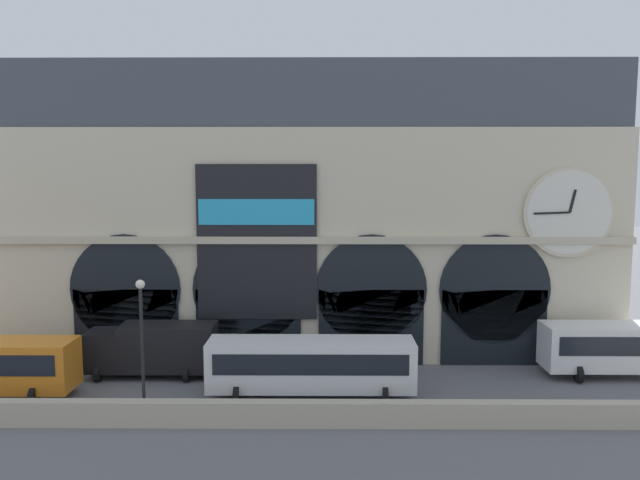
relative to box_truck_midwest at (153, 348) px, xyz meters
The scene contains 7 objects.
ground_plane 9.67m from the box_truck_midwest, 16.31° to the right, with size 200.00×200.00×0.00m, color slate.
quay_parapet_wall 11.70m from the box_truck_midwest, 38.29° to the right, with size 90.00×0.70×1.22m, color #B2A891.
station_building 12.86m from the box_truck_midwest, 29.03° to the left, with size 39.52×5.93×18.84m.
box_truck_midwest is the anchor object (origin of this frame).
bus_center 9.92m from the box_truck_midwest, 19.57° to the right, with size 11.00×3.25×3.10m.
bus_east 28.44m from the box_truck_midwest, ahead, with size 11.00×3.25×3.10m.
street_lamp_quayside 7.08m from the box_truck_midwest, 78.86° to the right, with size 0.44×0.44×6.90m.
Camera 1 is at (0.93, -33.21, 12.15)m, focal length 35.32 mm.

